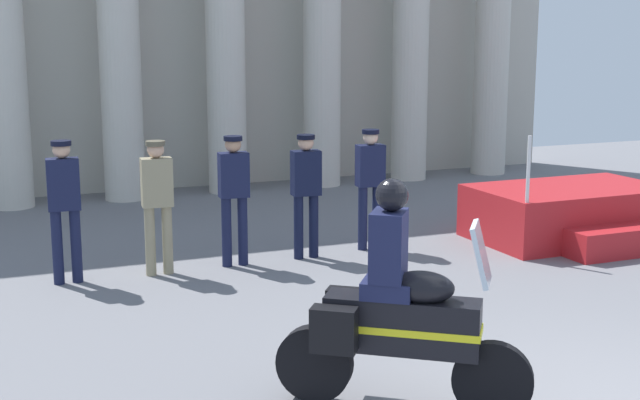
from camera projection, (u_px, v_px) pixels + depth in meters
reviewing_stand at (572, 214)px, 12.80m from camera, size 2.82×2.20×1.68m
officer_in_row_0 at (64, 200)px, 10.42m from camera, size 0.40×0.25×1.76m
officer_in_row_1 at (157, 196)px, 10.81m from camera, size 0.40×0.25×1.71m
officer_in_row_2 at (234, 190)px, 11.23m from camera, size 0.40×0.25×1.72m
officer_in_row_3 at (306, 186)px, 11.62m from camera, size 0.40×0.25×1.69m
officer_in_row_4 at (370, 179)px, 12.11m from camera, size 0.40×0.25×1.70m
motorcycle_with_rider at (394, 315)px, 6.92m from camera, size 1.74×1.36×1.90m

